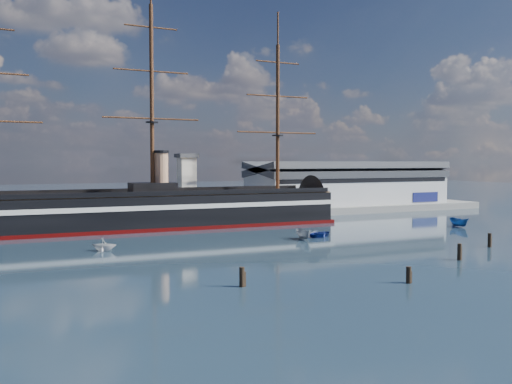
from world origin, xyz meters
name	(u,v)px	position (x,y,z in m)	size (l,w,h in m)	color
ground	(228,236)	(0.00, 40.00, 0.00)	(600.00, 600.00, 0.00)	#1C2D41
quay	(208,218)	(10.00, 76.00, 0.00)	(180.00, 18.00, 2.00)	slate
warehouse	(348,184)	(58.00, 80.00, 7.98)	(63.00, 21.00, 11.60)	#B7BABC
quay_tower	(187,182)	(3.00, 73.00, 9.75)	(5.00, 5.00, 15.00)	silver
warship	(136,211)	(-13.40, 60.00, 4.04)	(113.11, 18.87, 53.94)	black
motorboat_b	(321,237)	(16.16, 30.40, 0.00)	(3.75, 1.50, 1.75)	navy
motorboat_c	(304,239)	(10.97, 28.51, 0.00)	(6.26, 2.30, 2.50)	gray
motorboat_d	(104,251)	(-26.39, 31.08, 0.00)	(6.61, 2.86, 2.42)	silver
motorboat_e	(316,235)	(16.66, 33.07, 0.00)	(2.61, 1.04, 1.22)	white
motorboat_f	(459,227)	(53.92, 30.83, 0.00)	(6.60, 2.42, 2.64)	navy
piling_near_left	(242,287)	(-17.23, -4.04, 0.00)	(0.64, 0.64, 3.08)	black
piling_near_mid	(409,283)	(2.02, -11.26, 0.00)	(0.64, 0.64, 2.74)	black
piling_near_right	(459,260)	(20.16, -1.88, 0.00)	(0.64, 0.64, 3.23)	black
piling_far_right	(489,247)	(34.94, 5.50, 0.00)	(0.64, 0.64, 3.16)	black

